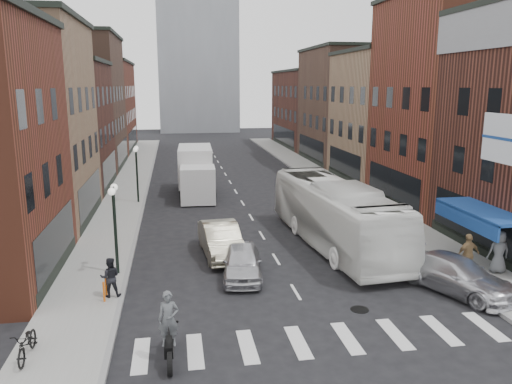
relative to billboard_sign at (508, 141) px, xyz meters
The scene contains 28 objects.
ground 10.56m from the billboard_sign, behind, with size 160.00×160.00×0.00m, color black.
sidewalk_left 28.12m from the billboard_sign, 128.47° to the left, with size 3.00×74.00×0.15m, color gray.
sidewalk_right 22.34m from the billboard_sign, 90.23° to the left, with size 3.00×74.00×0.15m, color gray.
curb_left 27.25m from the billboard_sign, 125.94° to the left, with size 0.20×74.00×0.16m, color gray.
curb_right 22.41m from the billboard_sign, 94.22° to the left, with size 0.20×74.00×0.16m, color gray.
crosswalk_stripes 11.12m from the billboard_sign, 157.82° to the right, with size 12.00×2.20×0.01m, color silver.
bldg_left_mid_b 33.30m from the billboard_sign, 135.10° to the left, with size 10.30×10.20×10.30m.
bldg_left_far_a 41.79m from the billboard_sign, 124.35° to the left, with size 10.30×12.20×13.30m.
bldg_left_far_b 53.93m from the billboard_sign, 115.93° to the left, with size 10.30×16.20×11.30m.
bldg_right_mid_a 14.98m from the billboard_sign, 64.61° to the left, with size 10.30×10.20×14.30m.
bldg_right_mid_b 24.36m from the billboard_sign, 74.75° to the left, with size 10.30×10.20×11.30m.
bldg_right_far_a 35.09m from the billboard_sign, 79.48° to the left, with size 10.30×12.20×12.30m.
bldg_right_far_b 48.93m from the billboard_sign, 82.47° to the left, with size 10.30×16.20×10.30m.
awning_blue 4.05m from the billboard_sign, 80.39° to the left, with size 1.80×5.00×0.78m.
billboard_sign is the anchor object (origin of this frame).
streetlamp_near 16.68m from the billboard_sign, 167.65° to the left, with size 0.32×1.22×4.11m.
streetlamp_far 23.92m from the billboard_sign, 132.41° to the left, with size 0.32×1.22×4.11m.
bike_rack 17.14m from the billboard_sign, behind, with size 0.08×0.68×0.80m.
box_truck 23.39m from the billboard_sign, 120.72° to the left, with size 2.75×8.37×3.61m.
motorcycle_rider 15.11m from the billboard_sign, 163.72° to the right, with size 0.65×2.27×2.31m.
transit_bus 9.11m from the billboard_sign, 130.05° to the left, with size 2.90×12.39×3.45m, color white.
sedan_left_near 12.11m from the billboard_sign, 166.65° to the left, with size 1.67×4.14×1.41m, color silver.
sedan_left_far 13.55m from the billboard_sign, 153.81° to the left, with size 1.72×4.94×1.63m, color #B7B094.
curb_car 5.82m from the billboard_sign, 166.52° to the right, with size 2.04×5.01×1.45m, color silver.
parked_bicycle 19.07m from the billboard_sign, 169.54° to the right, with size 0.63×1.82×0.96m, color black.
ped_left_solo 16.83m from the billboard_sign, behind, with size 0.78×0.45×1.60m, color black.
ped_right_b 5.17m from the billboard_sign, 134.27° to the left, with size 1.09×0.55×1.86m, color olive.
ped_right_c 5.13m from the billboard_sign, 49.16° to the left, with size 0.95×0.62×1.94m, color #5B5E62.
Camera 1 is at (-4.74, -17.66, 8.35)m, focal length 35.00 mm.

